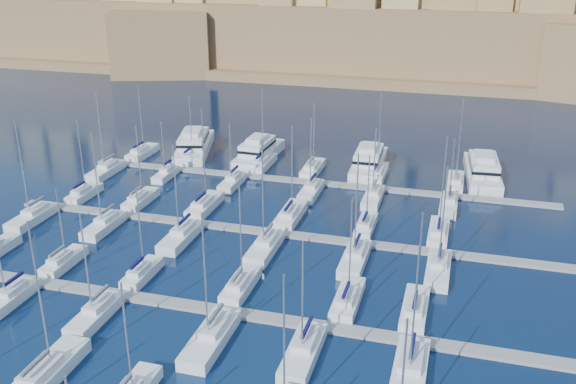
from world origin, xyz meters
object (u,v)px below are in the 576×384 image
(motor_yacht_d, at_px, (483,170))
(motor_yacht_a, at_px, (194,144))
(motor_yacht_b, at_px, (258,151))
(motor_yacht_c, at_px, (369,161))
(sailboat_2, at_px, (47,372))

(motor_yacht_d, bearing_deg, motor_yacht_a, 179.67)
(motor_yacht_b, xyz_separation_m, motor_yacht_c, (21.68, 0.18, -0.00))
(motor_yacht_a, xyz_separation_m, motor_yacht_d, (56.25, -0.32, 0.00))
(motor_yacht_c, bearing_deg, motor_yacht_b, -179.52)
(motor_yacht_a, bearing_deg, motor_yacht_c, -1.41)
(motor_yacht_a, distance_m, motor_yacht_d, 56.25)
(motor_yacht_b, bearing_deg, motor_yacht_d, 1.00)
(sailboat_2, relative_size, motor_yacht_c, 0.96)
(sailboat_2, bearing_deg, motor_yacht_c, 73.68)
(sailboat_2, height_order, motor_yacht_b, sailboat_2)
(motor_yacht_c, relative_size, motor_yacht_d, 0.93)
(motor_yacht_b, relative_size, motor_yacht_d, 0.91)
(sailboat_2, relative_size, motor_yacht_d, 0.89)
(motor_yacht_a, height_order, motor_yacht_c, same)
(motor_yacht_b, distance_m, motor_yacht_c, 21.68)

